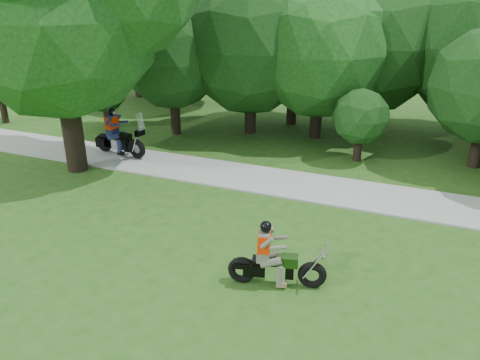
% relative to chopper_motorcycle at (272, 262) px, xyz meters
% --- Properties ---
extents(walkway, '(60.00, 2.20, 0.06)m').
position_rel_chopper_motorcycle_xyz_m(walkway, '(2.09, 5.37, -0.52)').
color(walkway, '#9E9E99').
rests_on(walkway, ground).
extents(tree_line, '(39.21, 12.16, 7.75)m').
position_rel_chopper_motorcycle_xyz_m(tree_line, '(3.38, 12.21, 3.17)').
color(tree_line, black).
rests_on(tree_line, ground).
extents(chopper_motorcycle, '(2.08, 0.88, 1.50)m').
position_rel_chopper_motorcycle_xyz_m(chopper_motorcycle, '(0.00, 0.00, 0.00)').
color(chopper_motorcycle, black).
rests_on(chopper_motorcycle, ground).
extents(touring_motorcycle, '(2.32, 0.83, 1.77)m').
position_rel_chopper_motorcycle_xyz_m(touring_motorcycle, '(-7.99, 5.62, 0.15)').
color(touring_motorcycle, black).
rests_on(touring_motorcycle, walkway).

